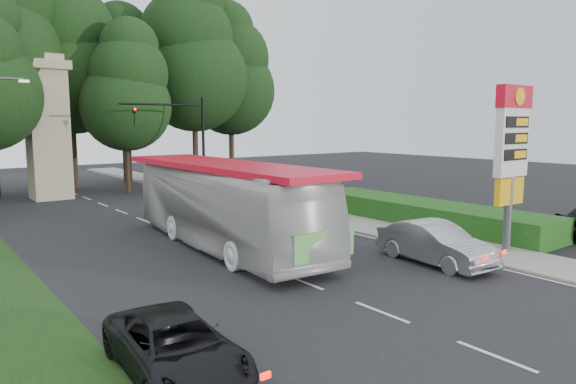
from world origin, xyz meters
TOP-DOWN VIEW (x-y plane):
  - ground at (0.00, 0.00)m, footprint 120.00×120.00m
  - road_surface at (0.00, 12.00)m, footprint 14.00×80.00m
  - sidewalk_right at (8.50, 12.00)m, footprint 3.00×80.00m
  - hedge at (11.50, 8.00)m, footprint 3.00×14.00m
  - gas_station_pylon at (9.20, 1.99)m, footprint 2.10×0.45m
  - traffic_signal_mast at (5.68, 24.00)m, footprint 6.10×0.35m
  - monument at (-2.00, 30.00)m, footprint 3.00×3.00m
  - tree_center_right at (1.00, 35.00)m, footprint 9.24×9.24m
  - tree_east_near at (6.00, 37.00)m, footprint 8.12×8.12m
  - tree_east_mid at (11.00, 33.00)m, footprint 9.52×9.52m
  - tree_far_east at (16.00, 35.00)m, footprint 8.68×8.68m
  - tree_monument_right at (3.50, 29.50)m, footprint 6.72×6.72m
  - transit_bus at (0.50, 9.99)m, footprint 4.11×13.41m
  - sedan_silver at (5.50, 2.79)m, footprint 2.16×5.00m
  - suv_charcoal at (-6.20, 0.72)m, footprint 2.35×4.64m

SIDE VIEW (x-z plane):
  - ground at x=0.00m, z-range 0.00..0.00m
  - road_surface at x=0.00m, z-range 0.00..0.02m
  - sidewalk_right at x=8.50m, z-range 0.00..0.12m
  - hedge at x=11.50m, z-range 0.00..1.20m
  - suv_charcoal at x=-6.20m, z-range 0.00..1.26m
  - sedan_silver at x=5.50m, z-range 0.00..1.60m
  - transit_bus at x=0.50m, z-range 0.00..3.68m
  - gas_station_pylon at x=9.20m, z-range 1.02..7.87m
  - traffic_signal_mast at x=5.68m, z-range 1.07..8.27m
  - monument at x=-2.00m, z-range 0.08..10.13m
  - tree_monument_right at x=3.50m, z-range 1.41..14.61m
  - tree_east_near at x=6.00m, z-range 1.71..17.66m
  - tree_far_east at x=16.00m, z-range 1.83..18.88m
  - tree_center_right at x=1.00m, z-range 1.94..20.09m
  - tree_east_mid at x=11.00m, z-range 2.00..20.70m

